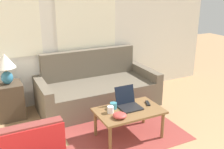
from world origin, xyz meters
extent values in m
cube|color=silver|center=(0.00, 3.90, 1.30)|extent=(6.44, 0.05, 2.60)
cube|color=white|center=(-0.76, 3.88, 1.55)|extent=(1.10, 0.01, 1.30)
cube|color=white|center=(0.60, 3.88, 1.55)|extent=(1.10, 0.01, 1.30)
cube|color=brown|center=(0.55, 2.81, 0.00)|extent=(1.61, 2.04, 0.01)
cube|color=#665B4C|center=(0.57, 3.35, 0.21)|extent=(1.75, 0.93, 0.42)
cube|color=#665B4C|center=(0.57, 3.76, 0.46)|extent=(1.75, 0.12, 0.93)
cube|color=#665B4C|center=(-0.37, 3.35, 0.29)|extent=(0.14, 0.93, 0.57)
cube|color=#665B4C|center=(1.51, 3.35, 0.29)|extent=(0.14, 0.93, 0.57)
cube|color=#4C3D2D|center=(-0.84, 3.60, 0.29)|extent=(0.40, 0.40, 0.57)
ellipsoid|color=teal|center=(-0.84, 3.60, 0.67)|extent=(0.18, 0.18, 0.20)
cylinder|color=tan|center=(-0.84, 3.60, 0.80)|extent=(0.02, 0.02, 0.06)
cone|color=white|center=(-0.84, 3.60, 0.94)|extent=(0.30, 0.30, 0.22)
cube|color=brown|center=(0.55, 2.27, 0.40)|extent=(0.90, 0.57, 0.03)
cylinder|color=brown|center=(0.15, 2.04, 0.19)|extent=(0.04, 0.04, 0.38)
cylinder|color=brown|center=(0.95, 2.04, 0.19)|extent=(0.04, 0.04, 0.38)
cylinder|color=brown|center=(0.15, 2.50, 0.19)|extent=(0.04, 0.04, 0.38)
cylinder|color=brown|center=(0.95, 2.50, 0.19)|extent=(0.04, 0.04, 0.38)
cube|color=black|center=(0.59, 2.31, 0.42)|extent=(0.29, 0.25, 0.02)
cube|color=black|center=(0.59, 2.46, 0.55)|extent=(0.29, 0.08, 0.25)
cylinder|color=teal|center=(0.38, 2.40, 0.45)|extent=(0.10, 0.10, 0.09)
cylinder|color=white|center=(0.29, 2.31, 0.46)|extent=(0.09, 0.09, 0.09)
ellipsoid|color=#B23D38|center=(0.33, 2.13, 0.44)|extent=(0.18, 0.18, 0.07)
cube|color=black|center=(0.88, 2.32, 0.42)|extent=(0.09, 0.16, 0.02)
camera|label=1|loc=(-1.07, -0.49, 2.00)|focal=42.00mm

